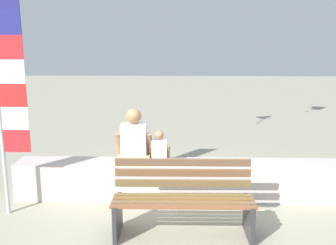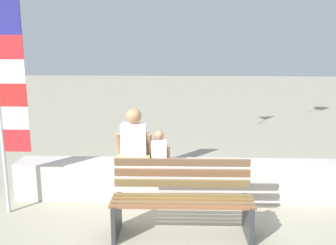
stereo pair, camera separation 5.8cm
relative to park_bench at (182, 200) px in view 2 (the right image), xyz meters
The scene contains 6 objects.
ground_plane 0.44m from the park_bench, 30.46° to the left, with size 40.00×40.00×0.00m, color #9B9882.
seawall_ledge 1.08m from the park_bench, 84.42° to the left, with size 5.14×0.48×0.56m, color #C0B3AD.
park_bench is the anchor object (origin of this frame).
person_adult 1.34m from the park_bench, 124.22° to the left, with size 0.53×0.39×0.81m.
person_child 1.14m from the park_bench, 107.93° to the left, with size 0.32×0.23×0.49m.
flag_banner 2.68m from the park_bench, 168.02° to the left, with size 0.40×0.05×3.01m.
Camera 2 is at (-0.12, -4.45, 2.36)m, focal length 41.19 mm.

